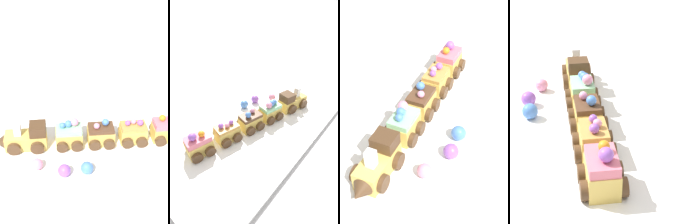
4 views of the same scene
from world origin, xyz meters
TOP-DOWN VIEW (x-y plane):
  - ground_plane at (0.00, 0.00)m, footprint 10.00×10.00m
  - display_board at (0.00, 0.00)m, footprint 0.69×0.32m
  - cake_train_locomotive at (0.16, -0.02)m, footprint 0.14×0.09m
  - cake_car_mint at (0.05, 0.00)m, footprint 0.08×0.08m
  - cake_car_chocolate at (-0.03, 0.02)m, footprint 0.08×0.08m
  - cake_car_caramel at (-0.11, 0.04)m, footprint 0.08×0.08m
  - cake_car_strawberry at (-0.20, 0.06)m, footprint 0.08×0.08m
  - gumball_pink at (0.15, 0.07)m, footprint 0.03×0.03m
  - gumball_purple at (0.09, 0.11)m, footprint 0.03×0.03m
  - gumball_blue at (0.04, 0.12)m, footprint 0.03×0.03m

SIDE VIEW (x-z plane):
  - ground_plane at x=0.00m, z-range 0.00..0.00m
  - display_board at x=0.00m, z-range 0.00..0.01m
  - gumball_pink at x=0.15m, z-range 0.01..0.04m
  - gumball_purple at x=0.09m, z-range 0.01..0.04m
  - gumball_blue at x=0.04m, z-range 0.01..0.04m
  - cake_car_caramel at x=-0.11m, z-range 0.00..0.07m
  - cake_car_chocolate at x=-0.03m, z-range 0.00..0.07m
  - cake_train_locomotive at x=0.16m, z-range 0.00..0.08m
  - cake_car_mint at x=0.05m, z-range 0.00..0.08m
  - cake_car_strawberry at x=-0.20m, z-range 0.00..0.08m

